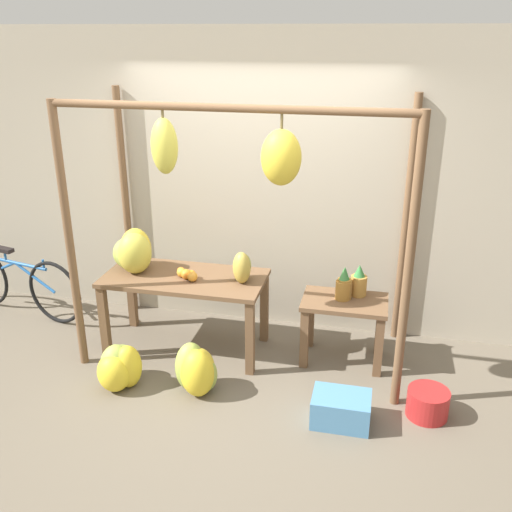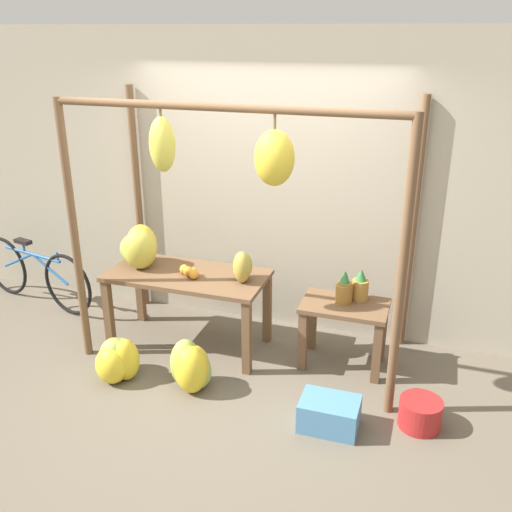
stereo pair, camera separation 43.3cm
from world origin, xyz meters
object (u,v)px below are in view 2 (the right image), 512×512
Objects in this scene: orange_pile at (189,271)px; blue_bucket at (420,413)px; banana_pile_ground_right at (191,367)px; fruit_crate_white at (329,414)px; parked_bicycle at (35,273)px; banana_pile_ground_left at (118,360)px; pineapple_cluster at (349,289)px; banana_pile_on_table at (139,248)px; papaya_pile at (243,267)px.

blue_bucket is (2.08, -0.51, -0.66)m from orange_pile.
orange_pile reaches higher than banana_pile_ground_right.
blue_bucket is at bearing 19.45° from fruit_crate_white.
parked_bicycle is (-3.39, 1.06, 0.23)m from fruit_crate_white.
banana_pile_ground_left is at bearing -32.04° from parked_bicycle.
banana_pile_on_table is at bearing -176.64° from pineapple_cluster.
papaya_pile is at bearing -2.36° from banana_pile_on_table.
pineapple_cluster reaches higher than fruit_crate_white.
blue_bucket is 1.84m from papaya_pile.
banana_pile_ground_left is 1.51× the size of papaya_pile.
pineapple_cluster reaches higher than banana_pile_ground_right.
parked_bicycle reaches higher than banana_pile_ground_right.
banana_pile_on_table reaches higher than pineapple_cluster.
orange_pile is at bearing -9.41° from parked_bicycle.
papaya_pile reaches higher than orange_pile.
papaya_pile is at bearing 70.85° from banana_pile_ground_right.
blue_bucket is (1.81, 0.09, -0.08)m from banana_pile_ground_right.
fruit_crate_white is at bearing -27.09° from orange_pile.
banana_pile_ground_right is 0.95m from papaya_pile.
pineapple_cluster reaches higher than blue_bucket.
fruit_crate_white is (1.17, -0.14, -0.08)m from banana_pile_ground_right.
parked_bicycle is (-2.22, 0.92, 0.15)m from banana_pile_ground_right.
orange_pile reaches higher than fruit_crate_white.
pineapple_cluster is 0.68× the size of banana_pile_ground_right.
pineapple_cluster is 0.19× the size of parked_bicycle.
papaya_pile is at bearing 160.68° from blue_bucket.
pineapple_cluster is 3.36m from parked_bicycle.
parked_bicycle is (-1.42, 0.23, -0.55)m from banana_pile_on_table.
orange_pile is 0.51× the size of banana_pile_ground_right.
fruit_crate_white is at bearing -17.35° from parked_bicycle.
banana_pile_ground_left is 2.46m from blue_bucket.
fruit_crate_white is (1.44, -0.74, -0.65)m from orange_pile.
orange_pile is 0.71× the size of blue_bucket.
pineapple_cluster reaches higher than banana_pile_ground_left.
orange_pile reaches higher than blue_bucket.
banana_pile_on_table is at bearing 177.64° from papaya_pile.
orange_pile is at bearing -9.41° from banana_pile_on_table.
pineapple_cluster is at bearing 8.27° from orange_pile.
papaya_pile is (0.22, 0.64, 0.66)m from banana_pile_ground_right.
fruit_crate_white is 0.27× the size of parked_bicycle.
pineapple_cluster is 0.65× the size of banana_pile_ground_left.
banana_pile_on_table is 2.79m from blue_bucket.
fruit_crate_white is (1.82, -0.07, -0.06)m from banana_pile_ground_left.
orange_pile is 0.52× the size of fruit_crate_white.
blue_bucket is (0.69, -0.71, -0.60)m from pineapple_cluster.
fruit_crate_white is 0.68m from blue_bucket.
pineapple_cluster is 2.04m from banana_pile_ground_left.
orange_pile is 1.74m from fruit_crate_white.
banana_pile_on_table is at bearing 157.33° from fruit_crate_white.
banana_pile_ground_right reaches higher than blue_bucket.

